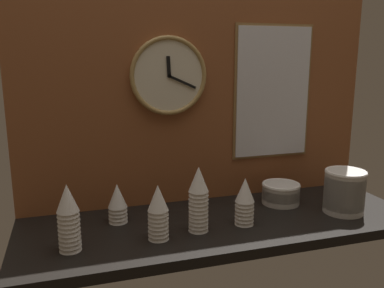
# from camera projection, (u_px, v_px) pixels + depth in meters

# --- Properties ---
(ground_plane) EXTENTS (1.60, 0.56, 0.04)m
(ground_plane) POSITION_uv_depth(u_px,v_px,m) (221.00, 224.00, 1.66)
(ground_plane) COLOR black
(wall_tiled_back) EXTENTS (1.60, 0.03, 1.05)m
(wall_tiled_back) POSITION_uv_depth(u_px,v_px,m) (201.00, 85.00, 1.79)
(wall_tiled_back) COLOR brown
(wall_tiled_back) RESTS_ON ground_plane
(cup_stack_center_right) EXTENTS (0.08, 0.08, 0.19)m
(cup_stack_center_right) POSITION_uv_depth(u_px,v_px,m) (245.00, 201.00, 1.58)
(cup_stack_center_right) COLOR white
(cup_stack_center_right) RESTS_ON ground_plane
(cup_stack_left) EXTENTS (0.08, 0.08, 0.16)m
(cup_stack_left) POSITION_uv_depth(u_px,v_px,m) (118.00, 203.00, 1.61)
(cup_stack_left) COLOR white
(cup_stack_left) RESTS_ON ground_plane
(cup_stack_center) EXTENTS (0.08, 0.08, 0.25)m
(cup_stack_center) POSITION_uv_depth(u_px,v_px,m) (198.00, 199.00, 1.52)
(cup_stack_center) COLOR white
(cup_stack_center) RESTS_ON ground_plane
(cup_stack_far_left) EXTENTS (0.08, 0.08, 0.24)m
(cup_stack_far_left) POSITION_uv_depth(u_px,v_px,m) (68.00, 218.00, 1.36)
(cup_stack_far_left) COLOR white
(cup_stack_far_left) RESTS_ON ground_plane
(cup_stack_center_left) EXTENTS (0.08, 0.08, 0.20)m
(cup_stack_center_left) POSITION_uv_depth(u_px,v_px,m) (158.00, 212.00, 1.45)
(cup_stack_center_left) COLOR white
(cup_stack_center_left) RESTS_ON ground_plane
(bowl_stack_right) EXTENTS (0.17, 0.17, 0.09)m
(bowl_stack_right) POSITION_uv_depth(u_px,v_px,m) (281.00, 192.00, 1.82)
(bowl_stack_right) COLOR beige
(bowl_stack_right) RESTS_ON ground_plane
(bowl_stack_far_right) EXTENTS (0.17, 0.17, 0.18)m
(bowl_stack_far_right) POSITION_uv_depth(u_px,v_px,m) (344.00, 191.00, 1.71)
(bowl_stack_far_right) COLOR beige
(bowl_stack_far_right) RESTS_ON ground_plane
(wall_clock) EXTENTS (0.33, 0.03, 0.33)m
(wall_clock) POSITION_uv_depth(u_px,v_px,m) (169.00, 76.00, 1.70)
(wall_clock) COLOR beige
(menu_board) EXTENTS (0.39, 0.01, 0.61)m
(menu_board) POSITION_uv_depth(u_px,v_px,m) (273.00, 92.00, 1.87)
(menu_board) COLOR olive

